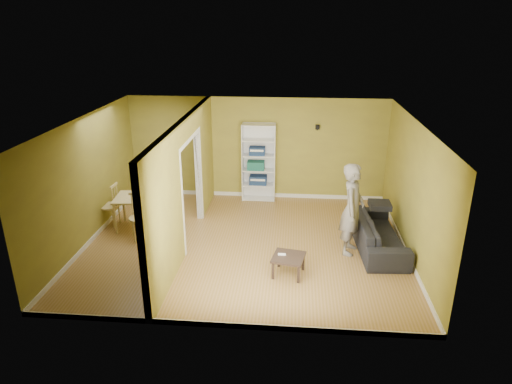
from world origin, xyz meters
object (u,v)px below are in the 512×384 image
chair_near (140,217)px  chair_left (109,205)px  sofa (378,229)px  bookshelf (259,162)px  dining_table (142,200)px  coffee_table (289,259)px  person (353,202)px  chair_far (154,200)px

chair_near → chair_left: bearing=122.7°
sofa → chair_near: chair_near is taller
bookshelf → dining_table: (-2.42, -1.95, -0.34)m
sofa → bookshelf: (-2.64, 2.48, 0.58)m
sofa → chair_near: size_ratio=2.15×
coffee_table → chair_left: size_ratio=0.56×
person → chair_far: 4.60m
sofa → coffee_table: sofa is taller
sofa → chair_far: chair_far is taller
coffee_table → chair_left: chair_left is taller
sofa → chair_left: size_ratio=2.19×
chair_far → sofa: bearing=143.3°
coffee_table → dining_table: size_ratio=0.48×
person → chair_far: size_ratio=2.39×
person → bookshelf: 3.40m
sofa → chair_far: 5.08m
bookshelf → chair_left: (-3.22, -1.92, -0.50)m
bookshelf → chair_near: size_ratio=1.96×
sofa → chair_far: (-4.97, 1.05, 0.04)m
sofa → bookshelf: size_ratio=1.10×
bookshelf → person: bearing=-53.0°
bookshelf → chair_left: 3.79m
chair_left → chair_far: (0.90, 0.49, -0.04)m
person → chair_near: size_ratio=2.15×
chair_near → bookshelf: bearing=23.2°
sofa → person: size_ratio=1.00×
chair_near → chair_far: (-0.03, 1.09, -0.05)m
sofa → dining_table: bearing=80.5°
person → chair_left: (-5.27, 0.80, -0.59)m
sofa → dining_table: size_ratio=1.86×
coffee_table → chair_left: (-4.07, 1.78, 0.18)m
dining_table → chair_near: bearing=-77.9°
dining_table → chair_left: (-0.80, 0.03, -0.16)m
person → dining_table: size_ratio=1.86×
chair_left → bookshelf: bearing=124.0°
sofa → chair_left: (-5.86, 0.56, 0.08)m
dining_table → chair_far: bearing=79.9°
coffee_table → chair_left: bearing=156.3°
sofa → chair_left: chair_left is taller
bookshelf → coffee_table: bearing=-77.2°
sofa → chair_near: (-4.94, -0.04, 0.09)m
chair_left → chair_near: 1.10m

